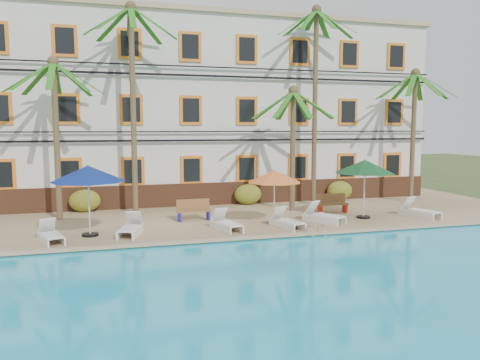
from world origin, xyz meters
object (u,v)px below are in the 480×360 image
object	(u,v)px
palm_a	(55,115)
lounger_b	(131,228)
umbrella_red	(274,177)
lounger_f	(419,211)
lounger_c	(226,223)
lounger_d	(286,221)
lounger_a	(51,235)
palm_c	(293,129)
palm_d	(315,82)
palm_b	(132,83)
lounger_e	(323,216)
umbrella_blue	(88,174)
pool_ladder	(315,235)
bench_left	(193,210)
palm_e	(414,116)
bench_right	(332,203)
umbrella_green	(365,167)

from	to	relation	value
palm_a	lounger_b	world-z (taller)	palm_a
umbrella_red	lounger_f	xyz separation A→B (m)	(6.88, -0.49, -1.72)
lounger_c	lounger_d	size ratio (longest dim) A/B	1.00
lounger_a	lounger_c	bearing A→B (deg)	2.03
palm_c	palm_d	bearing A→B (deg)	39.44
palm_b	lounger_e	size ratio (longest dim) A/B	5.01
palm_b	lounger_c	distance (m)	8.14
umbrella_blue	umbrella_red	distance (m)	7.57
pool_ladder	palm_c	bearing A→B (deg)	77.56
lounger_f	bench_left	bearing A→B (deg)	168.25
palm_c	umbrella_red	distance (m)	3.93
palm_a	umbrella_blue	xyz separation A→B (m)	(1.44, -3.86, -2.30)
umbrella_blue	umbrella_red	bearing A→B (deg)	2.70
palm_c	umbrella_blue	bearing A→B (deg)	-161.86
lounger_b	pool_ladder	size ratio (longest dim) A/B	2.56
palm_e	lounger_c	size ratio (longest dim) A/B	3.93
bench_left	bench_right	distance (m)	6.76
palm_e	bench_left	size ratio (longest dim) A/B	4.82
palm_d	lounger_a	xyz separation A→B (m)	(-12.67, -5.24, -6.23)
palm_b	umbrella_green	size ratio (longest dim) A/B	3.58
lounger_a	bench_right	bearing A→B (deg)	11.52
lounger_a	bench_left	distance (m)	6.22
lounger_c	palm_e	bearing A→B (deg)	19.96
palm_a	umbrella_red	xyz separation A→B (m)	(9.00, -3.50, -2.65)
palm_d	lounger_b	xyz separation A→B (m)	(-9.84, -4.86, -6.22)
lounger_a	lounger_f	distance (m)	15.77
lounger_b	lounger_d	world-z (taller)	lounger_b
palm_a	umbrella_red	world-z (taller)	palm_a
palm_c	bench_left	bearing A→B (deg)	-167.50
palm_e	lounger_c	world-z (taller)	palm_e
palm_a	lounger_d	size ratio (longest dim) A/B	3.89
lounger_c	lounger_e	xyz separation A→B (m)	(4.46, 0.39, 0.02)
palm_a	lounger_c	world-z (taller)	palm_a
palm_c	lounger_d	xyz separation A→B (m)	(-1.77, -3.77, -3.76)
bench_left	palm_b	bearing A→B (deg)	137.58
palm_c	umbrella_green	distance (m)	4.02
lounger_a	lounger_e	xyz separation A→B (m)	(11.02, 0.62, 0.03)
lounger_c	pool_ladder	distance (m)	3.59
palm_e	lounger_a	xyz separation A→B (m)	(-18.20, -4.46, -4.46)
lounger_d	bench_left	size ratio (longest dim) A/B	1.22
lounger_b	lounger_a	bearing A→B (deg)	-172.23
palm_b	palm_d	world-z (taller)	palm_d
lounger_a	lounger_e	size ratio (longest dim) A/B	0.92
umbrella_green	pool_ladder	size ratio (longest dim) A/B	3.69
lounger_f	umbrella_green	bearing A→B (deg)	169.08
palm_a	lounger_a	distance (m)	6.28
umbrella_red	umbrella_green	bearing A→B (deg)	-0.01
palm_c	palm_b	bearing A→B (deg)	172.12
palm_c	lounger_f	bearing A→B (deg)	-33.32
bench_left	bench_right	bearing A→B (deg)	-0.39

